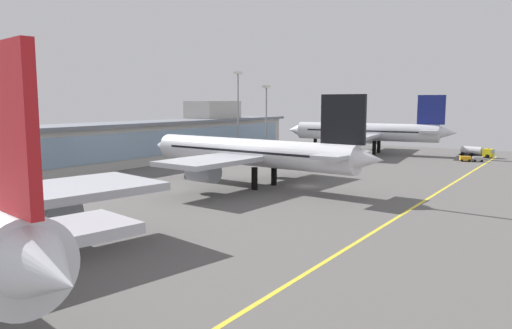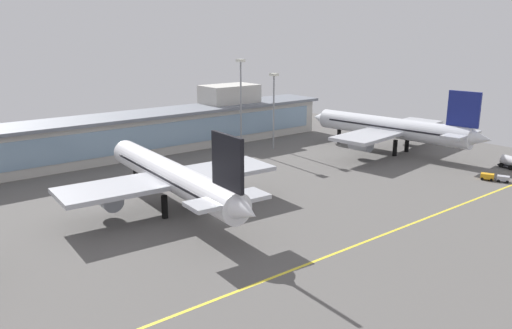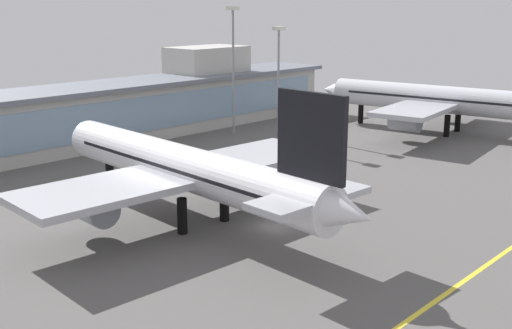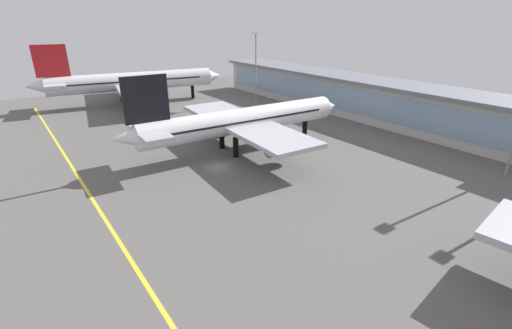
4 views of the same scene
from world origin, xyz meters
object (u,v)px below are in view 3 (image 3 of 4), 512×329
(airliner_far_right, at_px, (439,100))
(apron_light_mast_centre, at_px, (233,52))
(airliner_near_right, at_px, (186,169))
(apron_light_mast_east, at_px, (278,63))

(airliner_far_right, distance_m, apron_light_mast_centre, 40.62)
(airliner_near_right, bearing_deg, airliner_far_right, -83.51)
(airliner_near_right, distance_m, airliner_far_right, 67.09)
(airliner_far_right, height_order, apron_light_mast_centre, apron_light_mast_centre)
(airliner_far_right, height_order, apron_light_mast_east, apron_light_mast_east)
(airliner_near_right, xyz_separation_m, apron_light_mast_centre, (38.14, 30.42, 9.48))
(airliner_near_right, distance_m, apron_light_mast_east, 52.74)
(airliner_near_right, height_order, airliner_far_right, airliner_far_right)
(airliner_near_right, height_order, apron_light_mast_centre, apron_light_mast_centre)
(apron_light_mast_centre, bearing_deg, airliner_far_right, -43.15)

